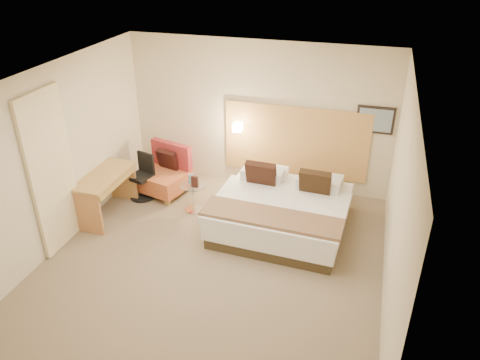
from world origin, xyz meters
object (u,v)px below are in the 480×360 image
(lounge_chair, at_px, (165,174))
(side_table, at_px, (193,196))
(desk, at_px, (106,184))
(desk_chair, at_px, (143,180))
(bed, at_px, (282,210))

(lounge_chair, height_order, side_table, lounge_chair)
(desk, bearing_deg, side_table, 22.22)
(lounge_chair, relative_size, desk_chair, 1.24)
(bed, height_order, side_table, bed)
(lounge_chair, relative_size, side_table, 2.03)
(side_table, height_order, desk, desk)
(bed, distance_m, desk_chair, 2.63)
(bed, xyz_separation_m, lounge_chair, (-2.31, 0.56, 0.03))
(lounge_chair, xyz_separation_m, desk, (-0.57, -1.02, 0.25))
(bed, bearing_deg, desk, -170.97)
(side_table, distance_m, desk_chair, 1.07)
(side_table, height_order, desk_chair, desk_chair)
(lounge_chair, bearing_deg, bed, -13.64)
(bed, height_order, desk_chair, bed)
(lounge_chair, distance_m, side_table, 0.89)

